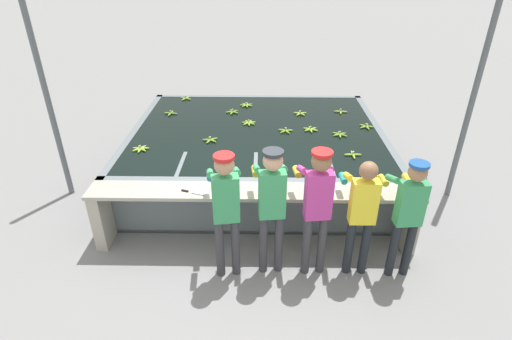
{
  "coord_description": "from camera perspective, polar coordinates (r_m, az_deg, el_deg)",
  "views": [
    {
      "loc": [
        0.1,
        -4.33,
        3.73
      ],
      "look_at": [
        0.0,
        1.29,
        0.64
      ],
      "focal_mm": 28.0,
      "sensor_mm": 36.0,
      "label": 1
    }
  ],
  "objects": [
    {
      "name": "banana_bunch_floating_6",
      "position": [
        6.79,
        -6.54,
        4.3
      ],
      "size": [
        0.27,
        0.28,
        0.08
      ],
      "color": "#75A333",
      "rests_on": "wash_tank"
    },
    {
      "name": "support_post_right",
      "position": [
        7.11,
        28.31,
        7.92
      ],
      "size": [
        0.09,
        0.09,
        3.2
      ],
      "color": "slate",
      "rests_on": "ground"
    },
    {
      "name": "worker_2",
      "position": [
        4.88,
        8.74,
        -4.37
      ],
      "size": [
        0.46,
        0.75,
        1.77
      ],
      "color": "#38383D",
      "rests_on": "ground"
    },
    {
      "name": "worker_4",
      "position": [
        5.18,
        20.91,
        -5.23
      ],
      "size": [
        0.45,
        0.73,
        1.64
      ],
      "color": "#1E2328",
      "rests_on": "ground"
    },
    {
      "name": "worker_1",
      "position": [
        4.85,
        2.25,
        -4.3
      ],
      "size": [
        0.46,
        0.74,
        1.76
      ],
      "color": "#38383D",
      "rests_on": "ground"
    },
    {
      "name": "banana_bunch_floating_9",
      "position": [
        7.56,
        15.46,
        6.02
      ],
      "size": [
        0.27,
        0.28,
        0.08
      ],
      "color": "#7FAD33",
      "rests_on": "wash_tank"
    },
    {
      "name": "banana_bunch_floating_0",
      "position": [
        6.43,
        13.68,
        2.16
      ],
      "size": [
        0.28,
        0.28,
        0.08
      ],
      "color": "#93BC3D",
      "rests_on": "wash_tank"
    },
    {
      "name": "knife_0",
      "position": [
        5.37,
        -9.47,
        -3.08
      ],
      "size": [
        0.34,
        0.14,
        0.02
      ],
      "color": "silver",
      "rests_on": "work_ledge"
    },
    {
      "name": "work_ledge",
      "position": [
        5.5,
        -0.19,
        -5.27
      ],
      "size": [
        4.5,
        0.45,
        0.92
      ],
      "color": "#A8A393",
      "rests_on": "ground"
    },
    {
      "name": "worker_3",
      "position": [
        5.05,
        14.9,
        -5.33
      ],
      "size": [
        0.41,
        0.71,
        1.63
      ],
      "color": "#1E2328",
      "rests_on": "ground"
    },
    {
      "name": "banana_bunch_floating_11",
      "position": [
        8.0,
        -3.38,
        8.29
      ],
      "size": [
        0.27,
        0.28,
        0.08
      ],
      "color": "#75A333",
      "rests_on": "wash_tank"
    },
    {
      "name": "banana_bunch_floating_5",
      "position": [
        6.7,
        -16.18,
        2.94
      ],
      "size": [
        0.28,
        0.27,
        0.08
      ],
      "color": "#9EC642",
      "rests_on": "wash_tank"
    },
    {
      "name": "banana_bunch_floating_1",
      "position": [
        8.89,
        -10.01,
        10.05
      ],
      "size": [
        0.26,
        0.26,
        0.08
      ],
      "color": "#8CB738",
      "rests_on": "wash_tank"
    },
    {
      "name": "banana_bunch_floating_8",
      "position": [
        7.11,
        11.87,
        5.01
      ],
      "size": [
        0.27,
        0.28,
        0.08
      ],
      "color": "#75A333",
      "rests_on": "wash_tank"
    },
    {
      "name": "banana_bunch_floating_7",
      "position": [
        7.23,
        7.79,
        5.78
      ],
      "size": [
        0.27,
        0.28,
        0.08
      ],
      "color": "#93BC3D",
      "rests_on": "wash_tank"
    },
    {
      "name": "banana_bunch_floating_10",
      "position": [
        7.96,
        6.33,
        8.05
      ],
      "size": [
        0.28,
        0.27,
        0.08
      ],
      "color": "#9EC642",
      "rests_on": "wash_tank"
    },
    {
      "name": "banana_bunch_floating_12",
      "position": [
        7.13,
        4.23,
        5.63
      ],
      "size": [
        0.28,
        0.27,
        0.08
      ],
      "color": "#7FAD33",
      "rests_on": "wash_tank"
    },
    {
      "name": "support_post_left",
      "position": [
        7.11,
        -27.42,
        8.13
      ],
      "size": [
        0.09,
        0.09,
        3.2
      ],
      "color": "slate",
      "rests_on": "ground"
    },
    {
      "name": "banana_bunch_floating_3",
      "position": [
        8.18,
        11.99,
        8.17
      ],
      "size": [
        0.28,
        0.28,
        0.08
      ],
      "color": "#93BC3D",
      "rests_on": "wash_tank"
    },
    {
      "name": "ground_plane",
      "position": [
        5.71,
        -0.23,
        -11.95
      ],
      "size": [
        80.0,
        80.0,
        0.0
      ],
      "primitive_type": "plane",
      "color": "gray",
      "rests_on": "ground"
    },
    {
      "name": "banana_bunch_floating_2",
      "position": [
        8.09,
        -12.1,
        7.94
      ],
      "size": [
        0.28,
        0.28,
        0.08
      ],
      "color": "#75A333",
      "rests_on": "wash_tank"
    },
    {
      "name": "banana_bunch_floating_4",
      "position": [
        8.36,
        -1.4,
        9.26
      ],
      "size": [
        0.27,
        0.28,
        0.08
      ],
      "color": "#7FAD33",
      "rests_on": "wash_tank"
    },
    {
      "name": "banana_bunch_floating_13",
      "position": [
        7.45,
        -1.04,
        6.76
      ],
      "size": [
        0.28,
        0.28,
        0.08
      ],
      "color": "#8CB738",
      "rests_on": "wash_tank"
    },
    {
      "name": "wash_tank",
      "position": [
        7.42,
        0.14,
        2.59
      ],
      "size": [
        4.5,
        3.78,
        0.92
      ],
      "color": "slate",
      "rests_on": "ground"
    },
    {
      "name": "worker_0",
      "position": [
        4.81,
        -4.34,
        -4.88
      ],
      "size": [
        0.48,
        0.75,
        1.74
      ],
      "color": "#38383D",
      "rests_on": "ground"
    }
  ]
}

